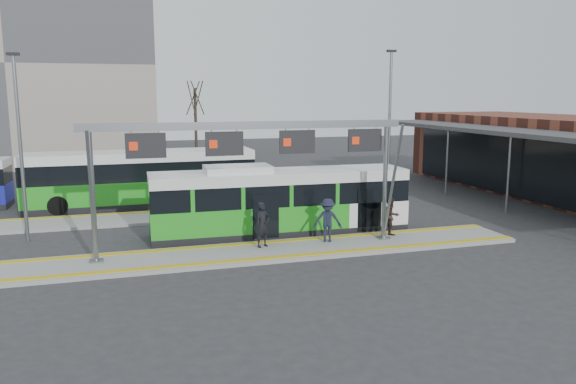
# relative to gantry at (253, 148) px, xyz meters

# --- Properties ---
(ground) EXTENTS (120.00, 120.00, 0.00)m
(ground) POSITION_rel_gantry_xyz_m (0.35, -0.25, -4.30)
(ground) COLOR #2D2D30
(ground) RESTS_ON ground
(platform_main) EXTENTS (22.00, 3.00, 0.15)m
(platform_main) POSITION_rel_gantry_xyz_m (0.35, -0.25, -4.22)
(platform_main) COLOR gray
(platform_main) RESTS_ON ground
(platform_second) EXTENTS (20.00, 3.00, 0.15)m
(platform_second) POSITION_rel_gantry_xyz_m (-3.65, 7.75, -4.22)
(platform_second) COLOR gray
(platform_second) RESTS_ON ground
(tactile_main) EXTENTS (22.00, 2.65, 0.02)m
(tactile_main) POSITION_rel_gantry_xyz_m (0.35, -0.25, -4.14)
(tactile_main) COLOR gold
(tactile_main) RESTS_ON platform_main
(tactile_second) EXTENTS (20.00, 0.35, 0.02)m
(tactile_second) POSITION_rel_gantry_xyz_m (-3.65, 8.90, -4.14)
(tactile_second) COLOR gold
(tactile_second) RESTS_ON platform_second
(gantry) EXTENTS (13.00, 1.68, 5.20)m
(gantry) POSITION_rel_gantry_xyz_m (0.00, 0.00, 0.00)
(gantry) COLOR slate
(gantry) RESTS_ON platform_main
(apartment_block) EXTENTS (24.50, 12.50, 18.40)m
(apartment_block) POSITION_rel_gantry_xyz_m (-13.65, 35.75, 4.91)
(apartment_block) COLOR gray
(apartment_block) RESTS_ON ground
(hero_bus) EXTENTS (11.90, 2.80, 3.25)m
(hero_bus) POSITION_rel_gantry_xyz_m (1.89, 2.85, -2.81)
(hero_bus) COLOR black
(hero_bus) RESTS_ON ground
(bg_bus_green) EXTENTS (12.88, 2.95, 3.21)m
(bg_bus_green) POSITION_rel_gantry_xyz_m (-3.93, 11.43, -2.71)
(bg_bus_green) COLOR black
(bg_bus_green) RESTS_ON ground
(passenger_a) EXTENTS (0.82, 0.72, 1.89)m
(passenger_a) POSITION_rel_gantry_xyz_m (0.42, 0.25, -3.20)
(passenger_a) COLOR black
(passenger_a) RESTS_ON platform_main
(passenger_b) EXTENTS (0.95, 0.79, 1.75)m
(passenger_b) POSITION_rel_gantry_xyz_m (6.34, 0.35, -3.27)
(passenger_b) COLOR #2E201F
(passenger_b) RESTS_ON platform_main
(passenger_c) EXTENTS (1.38, 1.06, 1.88)m
(passenger_c) POSITION_rel_gantry_xyz_m (3.29, 0.26, -3.21)
(passenger_c) COLOR #1B1E30
(passenger_c) RESTS_ON platform_main
(tree_left) EXTENTS (1.40, 1.40, 8.39)m
(tree_left) POSITION_rel_gantry_xyz_m (-2.59, 32.70, 2.06)
(tree_left) COLOR #382B21
(tree_left) RESTS_ON ground
(tree_mid) EXTENTS (1.40, 1.40, 7.99)m
(tree_mid) POSITION_rel_gantry_xyz_m (2.15, 32.99, 1.76)
(tree_mid) COLOR #382B21
(tree_mid) RESTS_ON ground
(lamp_west) EXTENTS (0.50, 0.25, 8.14)m
(lamp_west) POSITION_rel_gantry_xyz_m (-9.17, 4.70, 0.01)
(lamp_west) COLOR slate
(lamp_west) RESTS_ON ground
(lamp_east) EXTENTS (0.50, 0.25, 8.79)m
(lamp_east) POSITION_rel_gantry_xyz_m (9.24, 6.43, 0.34)
(lamp_east) COLOR slate
(lamp_east) RESTS_ON ground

